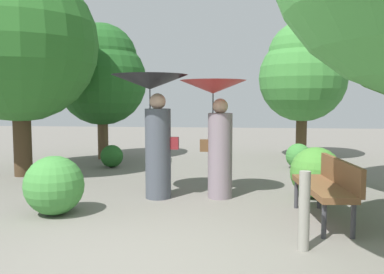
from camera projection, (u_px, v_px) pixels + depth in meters
name	position (u px, v px, depth m)	size (l,w,h in m)	color
ground_plane	(158.00, 261.00, 4.07)	(40.00, 40.00, 0.00)	slate
person_left	(154.00, 112.00, 6.61)	(1.24, 1.24, 2.03)	#474C56
person_right	(216.00, 119.00, 6.63)	(1.09, 1.09, 1.94)	gray
park_bench	(328.00, 184.00, 5.37)	(0.63, 1.54, 0.83)	#38383D
tree_near_left	(102.00, 74.00, 11.00)	(2.42, 2.42, 3.68)	brown
tree_mid_left	(18.00, 32.00, 8.41)	(3.27, 3.27, 4.85)	#42301E
tree_far_back	(303.00, 71.00, 11.08)	(2.38, 2.38, 3.76)	#4C3823
bush_path_left	(112.00, 156.00, 9.75)	(0.54, 0.54, 0.54)	#235B23
bush_path_right	(316.00, 172.00, 6.70)	(0.84, 0.84, 0.84)	#4C9338
bush_behind_bench	(54.00, 185.00, 5.70)	(0.84, 0.84, 0.84)	#428C3D
bush_far_side	(298.00, 156.00, 9.58)	(0.59, 0.59, 0.59)	#428C3D
path_marker_post	(304.00, 211.00, 4.34)	(0.12, 0.12, 0.86)	gray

